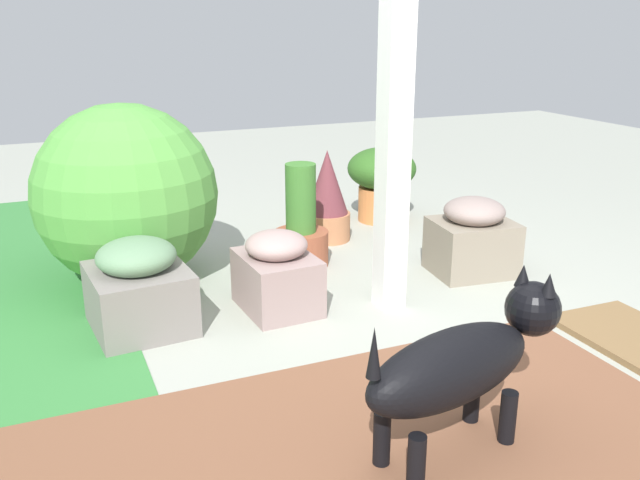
{
  "coord_description": "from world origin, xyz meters",
  "views": [
    {
      "loc": [
        -2.47,
        1.33,
        1.38
      ],
      "look_at": [
        0.36,
        0.12,
        0.37
      ],
      "focal_mm": 38.26,
      "sensor_mm": 36.0,
      "label": 1
    }
  ],
  "objects_px": {
    "round_shrub": "(126,195)",
    "terracotta_pot_tall": "(301,230)",
    "terracotta_pot_spiky": "(327,198)",
    "stone_planter_mid": "(277,273)",
    "terracotta_pot_broad": "(381,178)",
    "stone_planter_far": "(139,288)",
    "doormat": "(629,335)",
    "stone_planter_nearest": "(472,238)",
    "dog": "(464,361)",
    "porch_pillar": "(397,39)"
  },
  "relations": [
    {
      "from": "round_shrub",
      "to": "terracotta_pot_tall",
      "type": "bearing_deg",
      "value": -98.44
    },
    {
      "from": "round_shrub",
      "to": "terracotta_pot_spiky",
      "type": "distance_m",
      "value": 1.31
    },
    {
      "from": "stone_planter_mid",
      "to": "terracotta_pot_broad",
      "type": "xyz_separation_m",
      "value": [
        1.18,
        -1.2,
        0.12
      ]
    },
    {
      "from": "stone_planter_far",
      "to": "doormat",
      "type": "distance_m",
      "value": 2.23
    },
    {
      "from": "stone_planter_nearest",
      "to": "dog",
      "type": "distance_m",
      "value": 1.72
    },
    {
      "from": "porch_pillar",
      "to": "terracotta_pot_spiky",
      "type": "xyz_separation_m",
      "value": [
        1.1,
        -0.14,
        -1.01
      ]
    },
    {
      "from": "stone_planter_far",
      "to": "round_shrub",
      "type": "height_order",
      "value": "round_shrub"
    },
    {
      "from": "terracotta_pot_tall",
      "to": "stone_planter_far",
      "type": "bearing_deg",
      "value": 116.48
    },
    {
      "from": "terracotta_pot_broad",
      "to": "dog",
      "type": "bearing_deg",
      "value": 157.41
    },
    {
      "from": "stone_planter_nearest",
      "to": "stone_planter_far",
      "type": "xyz_separation_m",
      "value": [
        -0.0,
        1.83,
        -0.01
      ]
    },
    {
      "from": "terracotta_pot_tall",
      "to": "dog",
      "type": "height_order",
      "value": "terracotta_pot_tall"
    },
    {
      "from": "stone_planter_far",
      "to": "doormat",
      "type": "bearing_deg",
      "value": -116.02
    },
    {
      "from": "doormat",
      "to": "terracotta_pot_spiky",
      "type": "bearing_deg",
      "value": 19.95
    },
    {
      "from": "stone_planter_mid",
      "to": "doormat",
      "type": "relative_size",
      "value": 0.76
    },
    {
      "from": "terracotta_pot_tall",
      "to": "terracotta_pot_spiky",
      "type": "height_order",
      "value": "terracotta_pot_tall"
    },
    {
      "from": "stone_planter_mid",
      "to": "terracotta_pot_tall",
      "type": "xyz_separation_m",
      "value": [
        0.54,
        -0.34,
        0.03
      ]
    },
    {
      "from": "stone_planter_far",
      "to": "dog",
      "type": "relative_size",
      "value": 0.61
    },
    {
      "from": "stone_planter_mid",
      "to": "terracotta_pot_tall",
      "type": "height_order",
      "value": "terracotta_pot_tall"
    },
    {
      "from": "round_shrub",
      "to": "dog",
      "type": "distance_m",
      "value": 2.16
    },
    {
      "from": "stone_planter_mid",
      "to": "terracotta_pot_broad",
      "type": "bearing_deg",
      "value": -45.63
    },
    {
      "from": "stone_planter_mid",
      "to": "round_shrub",
      "type": "distance_m",
      "value": 0.95
    },
    {
      "from": "stone_planter_nearest",
      "to": "dog",
      "type": "bearing_deg",
      "value": 143.56
    },
    {
      "from": "stone_planter_mid",
      "to": "terracotta_pot_spiky",
      "type": "bearing_deg",
      "value": -36.14
    },
    {
      "from": "terracotta_pot_broad",
      "to": "doormat",
      "type": "relative_size",
      "value": 0.88
    },
    {
      "from": "stone_planter_mid",
      "to": "dog",
      "type": "xyz_separation_m",
      "value": [
        -1.33,
        -0.16,
        0.15
      ]
    },
    {
      "from": "stone_planter_nearest",
      "to": "terracotta_pot_tall",
      "type": "distance_m",
      "value": 0.97
    },
    {
      "from": "stone_planter_far",
      "to": "terracotta_pot_spiky",
      "type": "distance_m",
      "value": 1.59
    },
    {
      "from": "stone_planter_mid",
      "to": "stone_planter_nearest",
      "type": "bearing_deg",
      "value": -87.83
    },
    {
      "from": "stone_planter_far",
      "to": "terracotta_pot_broad",
      "type": "height_order",
      "value": "terracotta_pot_broad"
    },
    {
      "from": "terracotta_pot_tall",
      "to": "terracotta_pot_broad",
      "type": "bearing_deg",
      "value": -53.56
    },
    {
      "from": "stone_planter_nearest",
      "to": "stone_planter_far",
      "type": "distance_m",
      "value": 1.83
    },
    {
      "from": "stone_planter_nearest",
      "to": "stone_planter_mid",
      "type": "bearing_deg",
      "value": 92.17
    },
    {
      "from": "porch_pillar",
      "to": "doormat",
      "type": "relative_size",
      "value": 4.38
    },
    {
      "from": "terracotta_pot_spiky",
      "to": "dog",
      "type": "relative_size",
      "value": 0.7
    },
    {
      "from": "stone_planter_mid",
      "to": "round_shrub",
      "type": "xyz_separation_m",
      "value": [
        0.68,
        0.6,
        0.3
      ]
    },
    {
      "from": "stone_planter_nearest",
      "to": "round_shrub",
      "type": "xyz_separation_m",
      "value": [
        0.64,
        1.77,
        0.28
      ]
    },
    {
      "from": "stone_planter_far",
      "to": "round_shrub",
      "type": "distance_m",
      "value": 0.7
    },
    {
      "from": "terracotta_pot_spiky",
      "to": "dog",
      "type": "xyz_separation_m",
      "value": [
        -2.26,
        0.52,
        0.05
      ]
    },
    {
      "from": "porch_pillar",
      "to": "stone_planter_mid",
      "type": "bearing_deg",
      "value": 71.76
    },
    {
      "from": "terracotta_pot_broad",
      "to": "dog",
      "type": "height_order",
      "value": "dog"
    },
    {
      "from": "dog",
      "to": "terracotta_pot_tall",
      "type": "bearing_deg",
      "value": -5.59
    },
    {
      "from": "stone_planter_nearest",
      "to": "stone_planter_mid",
      "type": "relative_size",
      "value": 1.06
    },
    {
      "from": "stone_planter_mid",
      "to": "round_shrub",
      "type": "relative_size",
      "value": 0.46
    },
    {
      "from": "porch_pillar",
      "to": "terracotta_pot_broad",
      "type": "bearing_deg",
      "value": -26.51
    },
    {
      "from": "dog",
      "to": "terracotta_pot_spiky",
      "type": "bearing_deg",
      "value": -12.87
    },
    {
      "from": "stone_planter_mid",
      "to": "stone_planter_far",
      "type": "xyz_separation_m",
      "value": [
        0.04,
        0.65,
        0.01
      ]
    },
    {
      "from": "stone_planter_far",
      "to": "dog",
      "type": "xyz_separation_m",
      "value": [
        -1.38,
        -0.81,
        0.13
      ]
    },
    {
      "from": "stone_planter_nearest",
      "to": "stone_planter_far",
      "type": "bearing_deg",
      "value": 90.0
    },
    {
      "from": "terracotta_pot_tall",
      "to": "dog",
      "type": "relative_size",
      "value": 0.72
    },
    {
      "from": "stone_planter_nearest",
      "to": "terracotta_pot_tall",
      "type": "relative_size",
      "value": 0.79
    }
  ]
}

